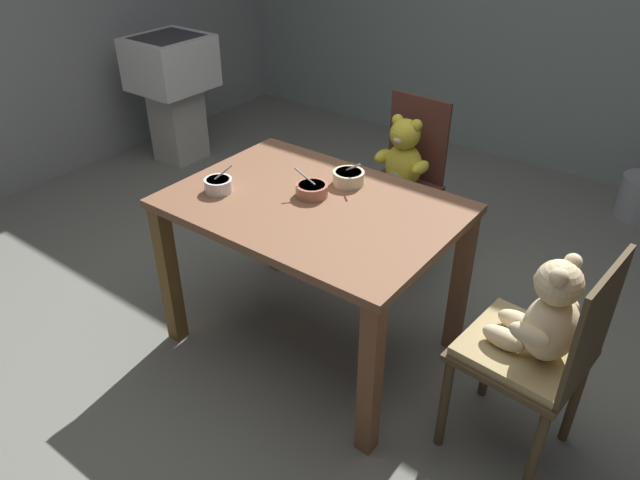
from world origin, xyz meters
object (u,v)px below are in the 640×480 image
at_px(teddy_chair_near_right, 541,334).
at_px(sink_basin, 173,82).
at_px(porridge_bowl_terracotta_center, 312,190).
at_px(porridge_bowl_cream_far_center, 348,177).
at_px(teddy_chair_far_center, 402,168).
at_px(dining_table, 313,227).
at_px(porridge_bowl_white_near_left, 218,185).

relative_size(teddy_chair_near_right, sink_basin, 1.00).
bearing_deg(porridge_bowl_terracotta_center, porridge_bowl_cream_far_center, 71.91).
xyz_separation_m(teddy_chair_far_center, sink_basin, (-2.00, 0.22, 0.02)).
bearing_deg(dining_table, porridge_bowl_cream_far_center, 84.73).
bearing_deg(teddy_chair_near_right, teddy_chair_far_center, -34.67).
relative_size(teddy_chair_far_center, porridge_bowl_white_near_left, 7.74).
distance_m(porridge_bowl_white_near_left, porridge_bowl_cream_far_center, 0.55).
distance_m(dining_table, teddy_chair_near_right, 0.98).
distance_m(porridge_bowl_white_near_left, sink_basin, 2.07).
distance_m(dining_table, porridge_bowl_cream_far_center, 0.27).
distance_m(porridge_bowl_cream_far_center, porridge_bowl_terracotta_center, 0.19).
bearing_deg(teddy_chair_far_center, porridge_bowl_cream_far_center, 8.91).
xyz_separation_m(porridge_bowl_terracotta_center, sink_basin, (-2.01, 0.99, -0.18)).
xyz_separation_m(porridge_bowl_cream_far_center, sink_basin, (-2.07, 0.81, -0.18)).
distance_m(dining_table, teddy_chair_far_center, 0.82).
relative_size(dining_table, teddy_chair_far_center, 1.27).
height_order(porridge_bowl_cream_far_center, porridge_bowl_terracotta_center, porridge_bowl_cream_far_center).
bearing_deg(teddy_chair_near_right, porridge_bowl_white_near_left, 10.33).
height_order(porridge_bowl_white_near_left, porridge_bowl_cream_far_center, porridge_bowl_cream_far_center).
bearing_deg(sink_basin, dining_table, -26.86).
height_order(teddy_chair_near_right, porridge_bowl_white_near_left, teddy_chair_near_right).
xyz_separation_m(porridge_bowl_white_near_left, porridge_bowl_cream_far_center, (0.40, 0.38, 0.00)).
bearing_deg(teddy_chair_near_right, dining_table, 3.26).
xyz_separation_m(teddy_chair_near_right, porridge_bowl_cream_far_center, (-0.96, 0.25, 0.20)).
bearing_deg(porridge_bowl_cream_far_center, dining_table, -95.27).
relative_size(teddy_chair_far_center, sink_basin, 1.01).
height_order(teddy_chair_far_center, sink_basin, teddy_chair_far_center).
bearing_deg(dining_table, teddy_chair_far_center, 93.34).
distance_m(teddy_chair_near_right, porridge_bowl_white_near_left, 1.38).
bearing_deg(porridge_bowl_cream_far_center, porridge_bowl_white_near_left, -135.98).
distance_m(teddy_chair_far_center, porridge_bowl_white_near_left, 1.05).
xyz_separation_m(dining_table, porridge_bowl_white_near_left, (-0.37, -0.16, 0.15)).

